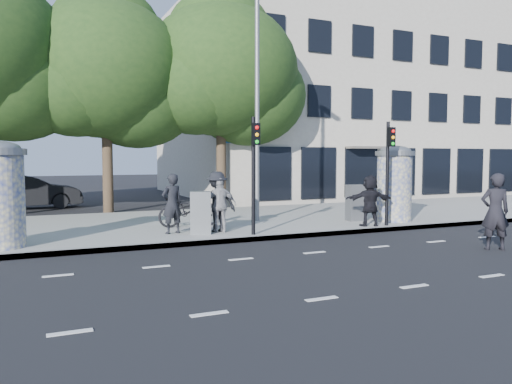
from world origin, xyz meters
name	(u,v)px	position (x,y,z in m)	size (l,w,h in m)	color
ground	(346,263)	(0.00, 0.00, 0.00)	(120.00, 120.00, 0.00)	black
sidewalk	(228,221)	(0.00, 7.50, 0.07)	(40.00, 8.00, 0.15)	gray
curb	(276,237)	(0.00, 3.55, 0.07)	(40.00, 0.10, 0.16)	slate
lane_dash_near	(414,286)	(0.00, -2.20, 0.00)	(32.00, 0.12, 0.01)	silver
lane_dash_far	(314,253)	(0.00, 1.40, 0.00)	(32.00, 0.12, 0.01)	silver
ad_column_right	(394,182)	(5.20, 4.70, 1.54)	(1.36, 1.36, 2.65)	beige
traffic_pole_near	(254,163)	(-0.60, 3.79, 2.23)	(0.22, 0.31, 3.40)	black
traffic_pole_far	(389,162)	(4.20, 3.79, 2.23)	(0.22, 0.31, 3.40)	black
street_lamp	(258,88)	(0.80, 6.63, 4.79)	(0.25, 0.93, 8.00)	slate
tree_near_left	(106,70)	(-3.50, 12.70, 6.06)	(6.80, 6.80, 8.97)	#38281C
tree_center	(221,71)	(1.50, 12.30, 6.31)	(7.00, 7.00, 9.30)	#38281C
building	(327,104)	(12.00, 19.99, 5.99)	(20.30, 15.85, 12.00)	#B3A896
ped_b	(172,204)	(-2.71, 4.99, 1.03)	(0.64, 0.42, 1.76)	black
ped_d	(217,202)	(-1.37, 4.81, 1.06)	(1.17, 0.67, 1.82)	black
ped_e	(220,205)	(-1.33, 4.62, 0.97)	(0.97, 0.55, 1.65)	#979699
ped_f	(370,201)	(3.60, 3.95, 0.98)	(1.55, 0.56, 1.67)	black
man_road	(495,212)	(4.46, -0.15, 0.99)	(0.73, 0.48, 1.99)	black
bicycle	(190,210)	(-1.80, 6.24, 0.69)	(2.06, 0.72, 1.08)	black
cabinet_left	(200,213)	(-1.97, 4.59, 0.77)	(0.60, 0.43, 1.25)	slate
cabinet_right	(356,203)	(3.98, 5.28, 0.79)	(0.61, 0.44, 1.27)	slate
car_mid	(28,192)	(-6.66, 16.06, 0.77)	(4.69, 1.64, 1.55)	black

